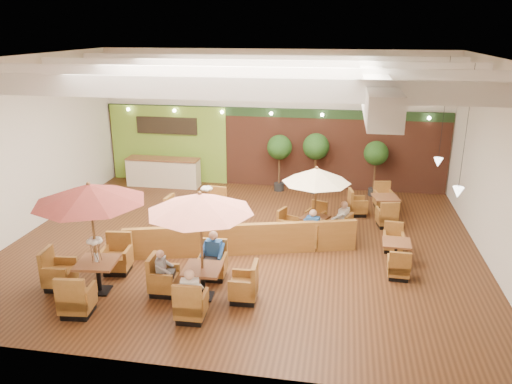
% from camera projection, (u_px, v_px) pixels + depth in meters
% --- Properties ---
extents(room, '(14.04, 14.00, 5.52)m').
position_uv_depth(room, '(258.00, 119.00, 15.28)').
color(room, '#381E0F').
rests_on(room, ground).
extents(service_counter, '(3.00, 0.75, 1.18)m').
position_uv_depth(service_counter, '(163.00, 172.00, 20.63)').
color(service_counter, beige).
rests_on(service_counter, ground).
extents(booth_divider, '(6.54, 2.04, 0.93)m').
position_uv_depth(booth_divider, '(242.00, 239.00, 14.42)').
color(booth_divider, brown).
rests_on(booth_divider, ground).
extents(table_0, '(2.78, 2.88, 2.89)m').
position_uv_depth(table_0, '(89.00, 215.00, 11.89)').
color(table_0, brown).
rests_on(table_0, ground).
extents(table_1, '(2.70, 2.70, 2.75)m').
position_uv_depth(table_1, '(201.00, 227.00, 11.68)').
color(table_1, brown).
rests_on(table_1, ground).
extents(table_2, '(2.39, 2.39, 2.31)m').
position_uv_depth(table_2, '(316.00, 189.00, 15.29)').
color(table_2, brown).
rests_on(table_2, ground).
extents(table_3, '(1.88, 2.76, 1.58)m').
position_uv_depth(table_3, '(199.00, 214.00, 16.40)').
color(table_3, brown).
rests_on(table_3, ground).
extents(table_4, '(0.78, 2.26, 0.85)m').
position_uv_depth(table_4, '(396.00, 253.00, 13.88)').
color(table_4, brown).
rests_on(table_4, ground).
extents(table_5, '(1.78, 2.59, 0.94)m').
position_uv_depth(table_5, '(377.00, 207.00, 17.36)').
color(table_5, brown).
rests_on(table_5, ground).
extents(topiary_0, '(0.98, 0.98, 2.28)m').
position_uv_depth(topiary_0, '(279.00, 149.00, 19.68)').
color(topiary_0, black).
rests_on(topiary_0, ground).
extents(topiary_1, '(1.03, 1.03, 2.40)m').
position_uv_depth(topiary_1, '(316.00, 149.00, 19.42)').
color(topiary_1, black).
rests_on(topiary_1, ground).
extents(topiary_2, '(0.94, 0.94, 2.18)m').
position_uv_depth(topiary_2, '(376.00, 155.00, 19.09)').
color(topiary_2, black).
rests_on(topiary_2, ground).
extents(diner_0, '(0.43, 0.38, 0.82)m').
position_uv_depth(diner_0, '(190.00, 290.00, 11.09)').
color(diner_0, white).
rests_on(diner_0, ground).
extents(diner_1, '(0.42, 0.35, 0.85)m').
position_uv_depth(diner_1, '(213.00, 251.00, 12.96)').
color(diner_1, '#24539C').
rests_on(diner_1, ground).
extents(diner_2, '(0.32, 0.37, 0.72)m').
position_uv_depth(diner_2, '(163.00, 267.00, 12.20)').
color(diner_2, gray).
rests_on(diner_2, ground).
extents(diner_3, '(0.42, 0.37, 0.78)m').
position_uv_depth(diner_3, '(313.00, 224.00, 14.77)').
color(diner_3, '#24539C').
rests_on(diner_3, ground).
extents(diner_4, '(0.41, 0.44, 0.79)m').
position_uv_depth(diner_4, '(342.00, 216.00, 15.42)').
color(diner_4, white).
rests_on(diner_4, ground).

